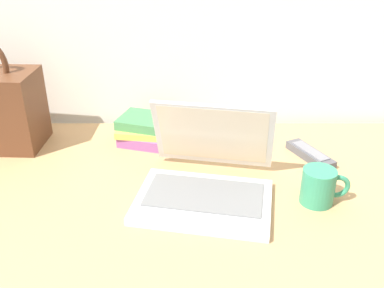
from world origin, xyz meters
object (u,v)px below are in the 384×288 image
(book_stack, at_px, (151,130))
(laptop, at_px, (207,177))
(coffee_mug, at_px, (319,186))
(remote_control_near, at_px, (310,154))

(book_stack, bearing_deg, laptop, -60.94)
(coffee_mug, distance_m, remote_control_near, 0.22)
(laptop, xyz_separation_m, remote_control_near, (0.29, 0.17, -0.03))
(laptop, height_order, book_stack, laptop)
(coffee_mug, relative_size, book_stack, 0.54)
(laptop, distance_m, remote_control_near, 0.34)
(laptop, relative_size, book_stack, 1.69)
(remote_control_near, relative_size, book_stack, 0.78)
(coffee_mug, distance_m, book_stack, 0.52)
(coffee_mug, bearing_deg, laptop, 171.93)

